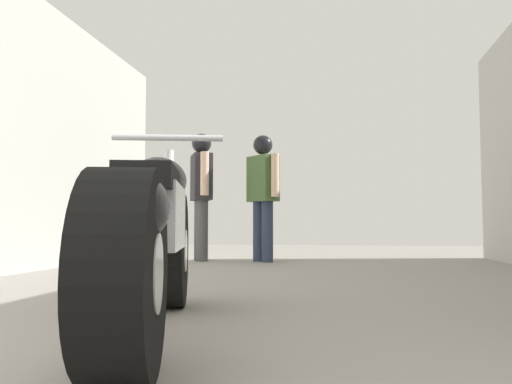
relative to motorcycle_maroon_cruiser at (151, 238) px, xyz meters
name	(u,v)px	position (x,y,z in m)	size (l,w,h in m)	color
ground_plane	(271,286)	(0.29, 1.99, -0.44)	(18.51, 18.51, 0.00)	gray
motorcycle_maroon_cruiser	(151,238)	(0.00, 0.00, 0.00)	(0.85, 2.23, 1.05)	black
mechanic_in_blue	(263,186)	(-0.20, 4.89, 0.61)	(0.55, 0.57, 1.76)	#2D3851
mechanic_with_helmet	(201,184)	(-1.09, 4.94, 0.64)	(0.42, 0.69, 1.81)	#4C4C4C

